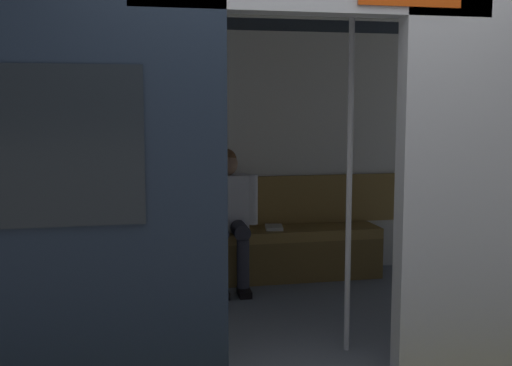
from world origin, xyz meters
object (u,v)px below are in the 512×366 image
object	(u,v)px
grab_pole_door	(221,185)
person_seated	(227,208)
handbag	(185,222)
grab_pole_far	(349,180)
book	(274,227)
bench_seat	(235,243)
train_car	(253,107)

from	to	relation	value
grab_pole_door	person_seated	bearing A→B (deg)	-100.81
handbag	grab_pole_far	world-z (taller)	grab_pole_far
handbag	book	xyz separation A→B (m)	(-0.79, 0.03, -0.07)
person_seated	handbag	bearing A→B (deg)	-19.21
person_seated	handbag	world-z (taller)	person_seated
bench_seat	person_seated	size ratio (longest dim) A/B	2.23
bench_seat	grab_pole_far	distance (m)	1.92
train_car	grab_pole_door	size ratio (longest dim) A/B	2.90
book	grab_pole_door	bearing A→B (deg)	77.03
handbag	grab_pole_door	distance (m)	1.96
train_car	handbag	distance (m)	1.56
person_seated	grab_pole_door	xyz separation A→B (m)	(0.34, 1.76, 0.42)
grab_pole_far	person_seated	bearing A→B (deg)	-73.68
book	grab_pole_door	size ratio (longest dim) A/B	0.10
bench_seat	book	bearing A→B (deg)	-173.85
handbag	grab_pole_door	bearing A→B (deg)	90.45
bench_seat	book	size ratio (longest dim) A/B	12.08
bench_seat	grab_pole_far	size ratio (longest dim) A/B	1.20
person_seated	grab_pole_far	distance (m)	1.79
train_car	handbag	size ratio (longest dim) A/B	24.62
train_car	person_seated	bearing A→B (deg)	-89.12
train_car	grab_pole_far	world-z (taller)	train_car
train_car	person_seated	xyz separation A→B (m)	(0.02, -1.01, -0.87)
train_car	grab_pole_far	bearing A→B (deg)	125.91
grab_pole_far	train_car	bearing A→B (deg)	-54.09
book	train_car	bearing A→B (deg)	78.79
handbag	grab_pole_far	distance (m)	2.05
person_seated	grab_pole_far	size ratio (longest dim) A/B	0.54
grab_pole_door	grab_pole_far	size ratio (longest dim) A/B	1.00
handbag	bench_seat	bearing A→B (deg)	170.68
bench_seat	handbag	size ratio (longest dim) A/B	10.22
train_car	bench_seat	xyz separation A→B (m)	(-0.06, -1.07, -1.20)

